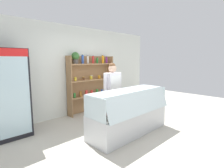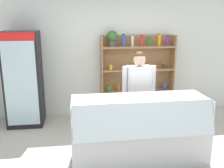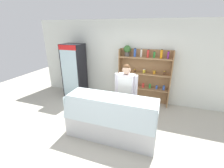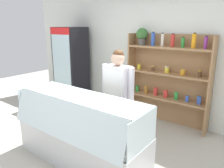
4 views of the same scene
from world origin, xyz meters
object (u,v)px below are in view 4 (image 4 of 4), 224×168
at_px(shelving_unit, 166,73).
at_px(deli_display_case, 81,141).
at_px(drinks_fridge, 71,66).
at_px(shop_clerk, 117,91).

xyz_separation_m(shelving_unit, deli_display_case, (-0.40, -2.01, -0.74)).
distance_m(drinks_fridge, deli_display_case, 2.69).
xyz_separation_m(deli_display_case, shop_clerk, (0.16, 0.70, 0.63)).
height_order(shelving_unit, shop_clerk, shelving_unit).
bearing_deg(deli_display_case, shop_clerk, 77.28).
height_order(deli_display_case, shop_clerk, shop_clerk).
distance_m(drinks_fridge, shelving_unit, 2.41).
height_order(drinks_fridge, shop_clerk, drinks_fridge).
bearing_deg(shelving_unit, drinks_fridge, -172.44).
bearing_deg(shelving_unit, shop_clerk, -100.30).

